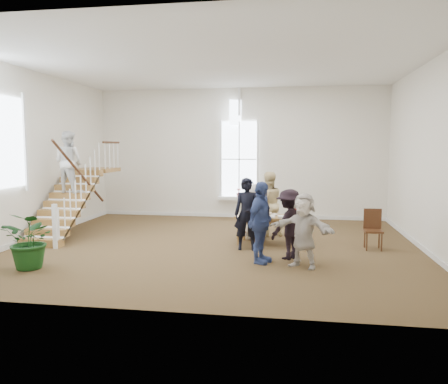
% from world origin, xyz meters
% --- Properties ---
extents(ground, '(10.00, 10.00, 0.00)m').
position_xyz_m(ground, '(0.00, 0.00, 0.00)').
color(ground, '#4F3A1F').
rests_on(ground, ground).
extents(room_shell, '(10.49, 10.00, 10.00)m').
position_xyz_m(room_shell, '(-0.00, 4.39, 0.40)').
color(room_shell, white).
rests_on(room_shell, ground).
extents(staircase, '(1.10, 4.10, 2.92)m').
position_xyz_m(staircase, '(-4.34, 0.75, 1.62)').
color(staircase, brown).
rests_on(staircase, ground).
extents(library_table, '(1.67, 1.00, 0.80)m').
position_xyz_m(library_table, '(1.22, 0.34, 0.66)').
color(library_table, brown).
rests_on(library_table, ground).
extents(police_officer, '(0.68, 0.49, 1.75)m').
position_xyz_m(police_officer, '(0.79, -0.31, 0.87)').
color(police_officer, black).
rests_on(police_officer, ground).
extents(elderly_woman, '(0.76, 0.51, 1.51)m').
position_xyz_m(elderly_woman, '(0.89, 0.94, 0.76)').
color(elderly_woman, '#BAB4AC').
rests_on(elderly_woman, ground).
extents(person_yellow, '(1.05, 0.94, 1.79)m').
position_xyz_m(person_yellow, '(1.19, 1.44, 0.90)').
color(person_yellow, beige).
rests_on(person_yellow, ground).
extents(woman_cluster_a, '(0.75, 1.12, 1.76)m').
position_xyz_m(woman_cluster_a, '(1.20, -1.48, 0.88)').
color(woman_cluster_a, '#354781').
rests_on(woman_cluster_a, ground).
extents(woman_cluster_b, '(1.10, 1.14, 1.56)m').
position_xyz_m(woman_cluster_b, '(1.80, -1.03, 0.78)').
color(woman_cluster_b, black).
rests_on(woman_cluster_b, ground).
extents(woman_cluster_c, '(1.49, 1.07, 1.55)m').
position_xyz_m(woman_cluster_c, '(2.10, -1.68, 0.78)').
color(woman_cluster_c, silver).
rests_on(woman_cluster_c, ground).
extents(floor_plant, '(1.19, 1.07, 1.18)m').
position_xyz_m(floor_plant, '(-3.40, -2.66, 0.59)').
color(floor_plant, '#133C13').
rests_on(floor_plant, ground).
extents(side_chair, '(0.43, 0.43, 0.98)m').
position_xyz_m(side_chair, '(3.81, 0.25, 0.54)').
color(side_chair, '#3B2210').
rests_on(side_chair, ground).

